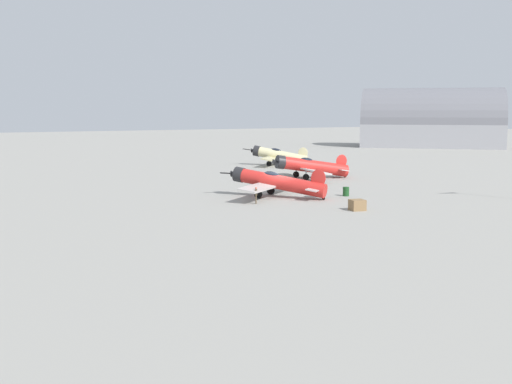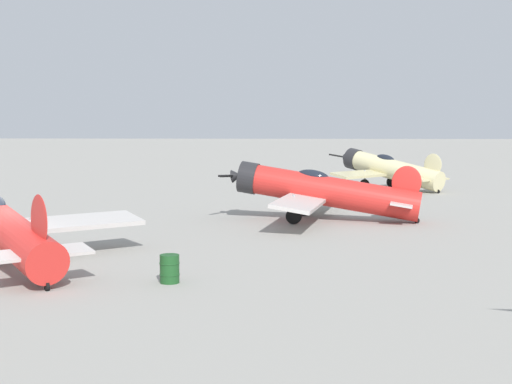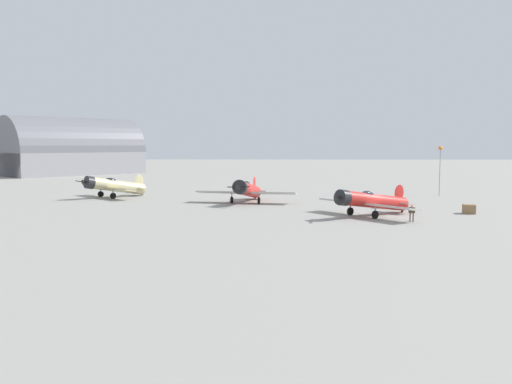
{
  "view_description": "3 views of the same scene",
  "coord_description": "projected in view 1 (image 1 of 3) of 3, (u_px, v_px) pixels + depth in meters",
  "views": [
    {
      "loc": [
        -54.01,
        31.31,
        8.7
      ],
      "look_at": [
        -2.65,
        4.13,
        1.1
      ],
      "focal_mm": 44.57,
      "sensor_mm": 36.0,
      "label": 1
    },
    {
      "loc": [
        -25.41,
        -10.26,
        5.18
      ],
      "look_at": [
        11.98,
        -8.47,
        1.6
      ],
      "focal_mm": 51.65,
      "sensor_mm": 36.0,
      "label": 2
    },
    {
      "loc": [
        10.75,
        52.86,
        7.11
      ],
      "look_at": [
        11.98,
        -8.47,
        1.6
      ],
      "focal_mm": 37.2,
      "sensor_mm": 36.0,
      "label": 3
    }
  ],
  "objects": [
    {
      "name": "airplane_foreground",
      "position": [
        276.0,
        182.0,
        62.99
      ],
      "size": [
        9.59,
        10.21,
        3.04
      ],
      "rotation": [
        0.0,
        0.0,
        6.95
      ],
      "color": "red",
      "rests_on": "ground_plane"
    },
    {
      "name": "airplane_far_line",
      "position": [
        278.0,
        155.0,
        98.52
      ],
      "size": [
        8.95,
        8.94,
        3.08
      ],
      "rotation": [
        0.0,
        0.0,
        7.07
      ],
      "color": "beige",
      "rests_on": "ground_plane"
    },
    {
      "name": "ground_plane",
      "position": [
        280.0,
        197.0,
        62.98
      ],
      "size": [
        400.0,
        400.0,
        0.0
      ],
      "primitive_type": "plane",
      "color": "gray"
    },
    {
      "name": "airplane_mid_apron",
      "position": [
        309.0,
        166.0,
        79.77
      ],
      "size": [
        12.41,
        10.65,
        3.09
      ],
      "rotation": [
        0.0,
        0.0,
        7.68
      ],
      "color": "red",
      "rests_on": "ground_plane"
    },
    {
      "name": "equipment_crate",
      "position": [
        357.0,
        205.0,
        54.87
      ],
      "size": [
        1.38,
        1.42,
        0.94
      ],
      "rotation": [
        0.0,
        0.0,
        4.52
      ],
      "color": "olive",
      "rests_on": "ground_plane"
    },
    {
      "name": "fuel_drum",
      "position": [
        346.0,
        191.0,
        63.93
      ],
      "size": [
        0.66,
        0.66,
        0.92
      ],
      "color": "#19471E",
      "rests_on": "ground_plane"
    },
    {
      "name": "distant_hangar",
      "position": [
        431.0,
        127.0,
        147.16
      ],
      "size": [
        33.29,
        34.29,
        16.56
      ],
      "rotation": [
        0.0,
        0.0,
        7.12
      ],
      "color": "#939399",
      "rests_on": "ground_plane"
    },
    {
      "name": "ground_crew_mechanic",
      "position": [
        256.0,
        194.0,
        58.62
      ],
      "size": [
        0.54,
        0.4,
        1.57
      ],
      "rotation": [
        0.0,
        0.0,
        4.2
      ],
      "color": "brown",
      "rests_on": "ground_plane"
    }
  ]
}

